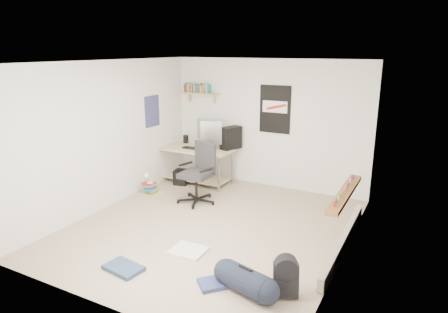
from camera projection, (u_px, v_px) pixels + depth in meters
The scene contains 26 objects.
floor at pixel (211, 227), 6.20m from camera, with size 4.00×4.50×0.01m, color gray.
ceiling at pixel (210, 61), 5.54m from camera, with size 4.00×4.50×0.01m, color white.
back_wall at pixel (268, 124), 7.80m from camera, with size 4.00×0.01×2.50m, color silver.
left_wall at pixel (108, 135), 6.78m from camera, with size 0.01×4.50×2.50m, color silver.
right_wall at pixel (350, 167), 4.97m from camera, with size 0.01×4.50×2.50m, color silver.
desk at pixel (194, 165), 8.18m from camera, with size 1.59×0.70×0.73m, color tan.
monitor_left at pixel (202, 135), 8.26m from camera, with size 0.38×0.10×0.42m, color #ABABB0.
monitor_right at pixel (211, 139), 7.84m from camera, with size 0.42×0.10×0.46m, color #A9A8AD.
pc_tower at pixel (231, 138), 7.96m from camera, with size 0.20×0.43×0.45m, color black.
keyboard at pixel (193, 148), 8.01m from camera, with size 0.44×0.15×0.02m, color black.
speaker_left at pixel (186, 139), 8.48m from camera, with size 0.09×0.09×0.17m, color black.
speaker_right at pixel (206, 149), 7.68m from camera, with size 0.09×0.09×0.17m, color black.
office_chair at pixel (196, 176), 7.07m from camera, with size 0.71×0.71×1.09m, color #262628.
wall_shelf at pixel (201, 93), 8.21m from camera, with size 0.80×0.22×0.24m, color tan.
poster_back_wall at pixel (275, 109), 7.63m from camera, with size 0.62×0.03×0.92m, color black.
poster_left_wall at pixel (152, 111), 7.73m from camera, with size 0.02×0.42×0.60m, color navy.
window at pixel (351, 146), 5.20m from camera, with size 0.10×1.50×1.26m, color brown.
baseboard_heater at pixel (344, 241), 5.55m from camera, with size 0.08×2.50×0.18m, color #B7B2A8.
backpack at pixel (286, 279), 4.43m from camera, with size 0.28×0.22×0.37m, color black.
duffel_bag at pixel (245, 282), 4.50m from camera, with size 0.30×0.30×0.60m, color black.
tshirt at pixel (188, 251), 5.43m from camera, with size 0.47×0.39×0.04m, color silver.
jeans_a at pixel (124, 268), 4.99m from camera, with size 0.48×0.31×0.05m, color navy.
jeans_b at pixel (215, 283), 4.67m from camera, with size 0.37×0.28×0.05m, color navy.
book_stack at pixel (150, 186), 7.58m from camera, with size 0.42×0.34×0.28m, color brown.
desk_lamp at pixel (150, 175), 7.49m from camera, with size 0.11×0.19×0.19m, color white.
subwoofer at pixel (181, 177), 8.12m from camera, with size 0.27×0.27×0.31m, color black.
Camera 1 is at (2.84, -4.94, 2.69)m, focal length 32.00 mm.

